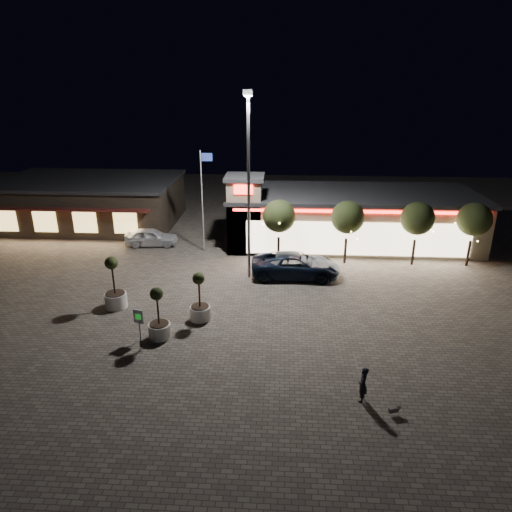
# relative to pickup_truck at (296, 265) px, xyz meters

# --- Properties ---
(ground) EXTENTS (90.00, 90.00, 0.00)m
(ground) POSITION_rel_pickup_truck_xyz_m (-5.24, -8.19, -0.85)
(ground) COLOR #696055
(ground) RESTS_ON ground
(retail_building) EXTENTS (20.40, 8.40, 6.10)m
(retail_building) POSITION_rel_pickup_truck_xyz_m (4.26, 7.62, 1.36)
(retail_building) COLOR gray
(retail_building) RESTS_ON ground
(restaurant_building) EXTENTS (16.40, 11.00, 4.30)m
(restaurant_building) POSITION_rel_pickup_truck_xyz_m (-19.24, 11.78, 1.31)
(restaurant_building) COLOR #382D23
(restaurant_building) RESTS_ON ground
(floodlight_pole) EXTENTS (0.60, 0.40, 12.38)m
(floodlight_pole) POSITION_rel_pickup_truck_xyz_m (-3.24, -0.19, 6.17)
(floodlight_pole) COLOR gray
(floodlight_pole) RESTS_ON ground
(flagpole) EXTENTS (0.95, 0.10, 8.00)m
(flagpole) POSITION_rel_pickup_truck_xyz_m (-7.15, 4.81, 3.89)
(flagpole) COLOR white
(flagpole) RESTS_ON ground
(string_tree_a) EXTENTS (2.42, 2.42, 4.79)m
(string_tree_a) POSITION_rel_pickup_truck_xyz_m (-1.24, 2.81, 2.71)
(string_tree_a) COLOR #332319
(string_tree_a) RESTS_ON ground
(string_tree_b) EXTENTS (2.42, 2.42, 4.79)m
(string_tree_b) POSITION_rel_pickup_truck_xyz_m (3.76, 2.81, 2.71)
(string_tree_b) COLOR #332319
(string_tree_b) RESTS_ON ground
(string_tree_c) EXTENTS (2.42, 2.42, 4.79)m
(string_tree_c) POSITION_rel_pickup_truck_xyz_m (8.76, 2.81, 2.71)
(string_tree_c) COLOR #332319
(string_tree_c) RESTS_ON ground
(string_tree_d) EXTENTS (2.42, 2.42, 4.79)m
(string_tree_d) POSITION_rel_pickup_truck_xyz_m (12.76, 2.81, 2.71)
(string_tree_d) COLOR #332319
(string_tree_d) RESTS_ON ground
(pickup_truck) EXTENTS (6.14, 2.85, 1.70)m
(pickup_truck) POSITION_rel_pickup_truck_xyz_m (0.00, 0.00, 0.00)
(pickup_truck) COLOR black
(pickup_truck) RESTS_ON ground
(white_sedan) EXTENTS (4.45, 2.13, 1.47)m
(white_sedan) POSITION_rel_pickup_truck_xyz_m (-11.83, 5.81, -0.12)
(white_sedan) COLOR silver
(white_sedan) RESTS_ON ground
(pedestrian) EXTENTS (0.54, 0.68, 1.63)m
(pedestrian) POSITION_rel_pickup_truck_xyz_m (2.56, -13.17, -0.04)
(pedestrian) COLOR black
(pedestrian) RESTS_ON ground
(dog) EXTENTS (0.52, 0.31, 0.28)m
(dog) POSITION_rel_pickup_truck_xyz_m (3.78, -13.98, -0.57)
(dog) COLOR #59514C
(dog) RESTS_ON ground
(planter_left) EXTENTS (1.33, 1.33, 3.27)m
(planter_left) POSITION_rel_pickup_truck_xyz_m (-10.96, -5.25, 0.16)
(planter_left) COLOR silver
(planter_left) RESTS_ON ground
(planter_mid) EXTENTS (1.19, 1.19, 2.92)m
(planter_mid) POSITION_rel_pickup_truck_xyz_m (-7.42, -8.55, 0.05)
(planter_mid) COLOR silver
(planter_mid) RESTS_ON ground
(planter_right) EXTENTS (1.18, 1.18, 2.91)m
(planter_right) POSITION_rel_pickup_truck_xyz_m (-5.60, -6.45, 0.05)
(planter_right) COLOR silver
(planter_right) RESTS_ON ground
(valet_sign) EXTENTS (0.58, 0.22, 1.78)m
(valet_sign) POSITION_rel_pickup_truck_xyz_m (-8.38, -8.89, 0.40)
(valet_sign) COLOR gray
(valet_sign) RESTS_ON ground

